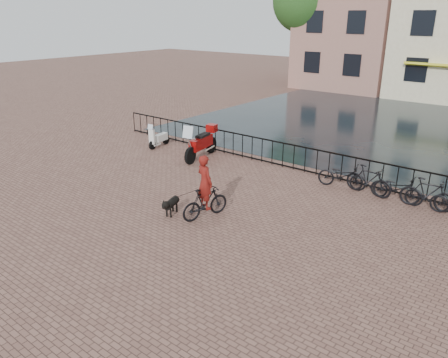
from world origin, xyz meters
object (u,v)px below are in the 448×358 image
Objects in this scene: cyclist at (205,191)px; motorcycle at (201,139)px; scooter at (159,134)px; dog at (172,205)px.

cyclist is 5.82m from motorcycle.
scooter is at bearing 167.50° from motorcycle.
dog is at bearing -49.19° from scooter.
dog is at bearing 40.75° from cyclist.
scooter is (-2.65, 0.06, -0.23)m from motorcycle.
motorcycle is at bearing 104.39° from dog.
cyclist is at bearing 8.81° from dog.
scooter is at bearing 121.71° from dog.
motorcycle is 1.78× the size of scooter.
motorcycle is at bearing -33.19° from cyclist.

